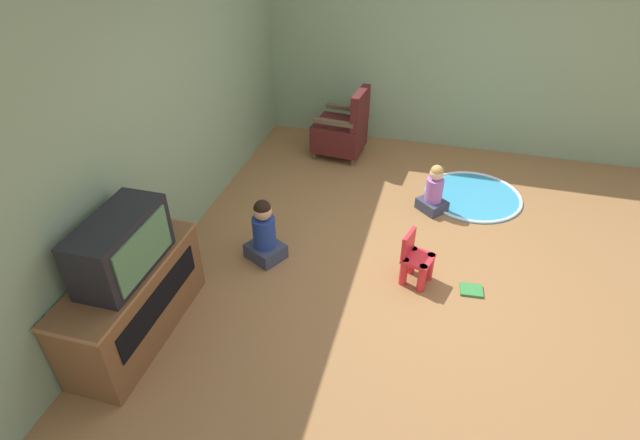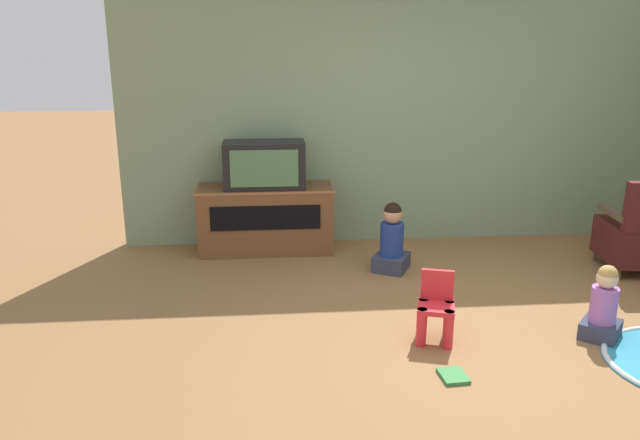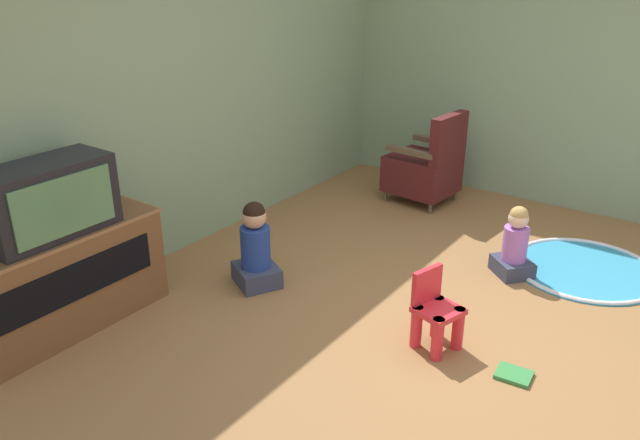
# 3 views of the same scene
# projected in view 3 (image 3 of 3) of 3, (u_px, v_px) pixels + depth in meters

# --- Properties ---
(ground_plane) EXTENTS (30.00, 30.00, 0.00)m
(ground_plane) POSITION_uv_depth(u_px,v_px,m) (454.00, 322.00, 4.17)
(ground_plane) COLOR olive
(wall_back) EXTENTS (5.65, 0.12, 2.61)m
(wall_back) POSITION_uv_depth(u_px,v_px,m) (171.00, 89.00, 4.81)
(wall_back) COLOR gray
(wall_back) RESTS_ON ground_plane
(wall_right) EXTENTS (0.12, 5.45, 2.61)m
(wall_right) POSITION_uv_depth(u_px,v_px,m) (620.00, 74.00, 5.44)
(wall_right) COLOR gray
(wall_right) RESTS_ON ground_plane
(tv_cabinet) EXTENTS (1.37, 0.50, 0.67)m
(tv_cabinet) POSITION_uv_depth(u_px,v_px,m) (59.00, 279.00, 3.99)
(tv_cabinet) COLOR brown
(tv_cabinet) RESTS_ON ground_plane
(television) EXTENTS (0.79, 0.38, 0.46)m
(television) POSITION_uv_depth(u_px,v_px,m) (47.00, 200.00, 3.76)
(television) COLOR black
(television) RESTS_ON tv_cabinet
(black_armchair) EXTENTS (0.61, 0.67, 0.91)m
(black_armchair) POSITION_uv_depth(u_px,v_px,m) (426.00, 168.00, 6.08)
(black_armchair) COLOR brown
(black_armchair) RESTS_ON ground_plane
(yellow_kid_chair) EXTENTS (0.32, 0.31, 0.51)m
(yellow_kid_chair) POSITION_uv_depth(u_px,v_px,m) (435.00, 316.00, 3.84)
(yellow_kid_chair) COLOR red
(yellow_kid_chair) RESTS_ON ground_plane
(play_mat) EXTENTS (1.11, 1.11, 0.04)m
(play_mat) POSITION_uv_depth(u_px,v_px,m) (585.00, 269.00, 4.85)
(play_mat) COLOR teal
(play_mat) RESTS_ON ground_plane
(child_watching_left) EXTENTS (0.37, 0.38, 0.56)m
(child_watching_left) POSITION_uv_depth(u_px,v_px,m) (515.00, 246.00, 4.70)
(child_watching_left) COLOR #33384C
(child_watching_left) RESTS_ON ground_plane
(child_watching_center) EXTENTS (0.41, 0.43, 0.65)m
(child_watching_center) POSITION_uv_depth(u_px,v_px,m) (256.00, 249.00, 4.55)
(child_watching_center) COLOR #33384C
(child_watching_center) RESTS_ON ground_plane
(book) EXTENTS (0.18, 0.21, 0.02)m
(book) POSITION_uv_depth(u_px,v_px,m) (514.00, 375.00, 3.63)
(book) COLOR #337F3D
(book) RESTS_ON ground_plane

